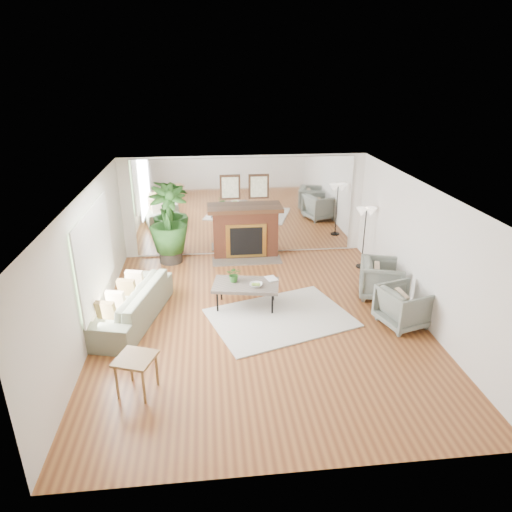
{
  "coord_description": "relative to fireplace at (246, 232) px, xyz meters",
  "views": [
    {
      "loc": [
        -0.91,
        -7.43,
        4.4
      ],
      "look_at": [
        -0.03,
        0.6,
        1.09
      ],
      "focal_mm": 32.0,
      "sensor_mm": 36.0,
      "label": 1
    }
  ],
  "objects": [
    {
      "name": "floor_lamp",
      "position": [
        2.7,
        -0.99,
        0.6
      ],
      "size": [
        0.48,
        0.27,
        1.47
      ],
      "color": "black",
      "rests_on": "ground"
    },
    {
      "name": "armchair_back",
      "position": [
        2.6,
        -2.5,
        -0.27
      ],
      "size": [
        1.08,
        1.06,
        0.79
      ],
      "primitive_type": "imported",
      "rotation": [
        0.0,
        0.0,
        1.26
      ],
      "color": "gray",
      "rests_on": "ground"
    },
    {
      "name": "wall_right",
      "position": [
        2.99,
        -3.26,
        0.59
      ],
      "size": [
        0.02,
        7.0,
        2.5
      ],
      "primitive_type": "cube",
      "color": "silver",
      "rests_on": "ground"
    },
    {
      "name": "book",
      "position": [
        0.2,
        -2.54,
        -0.14
      ],
      "size": [
        0.27,
        0.32,
        0.02
      ],
      "primitive_type": "imported",
      "rotation": [
        0.0,
        0.0,
        0.28
      ],
      "color": "olive",
      "rests_on": "coffee_table"
    },
    {
      "name": "potted_ficus",
      "position": [
        -1.86,
        -0.16,
        0.36
      ],
      "size": [
        1.14,
        1.14,
        1.91
      ],
      "color": "black",
      "rests_on": "ground"
    },
    {
      "name": "wall_back",
      "position": [
        0.0,
        0.23,
        0.59
      ],
      "size": [
        6.0,
        0.02,
        2.5
      ],
      "primitive_type": "cube",
      "color": "silver",
      "rests_on": "ground"
    },
    {
      "name": "fireplace",
      "position": [
        0.0,
        0.0,
        0.0
      ],
      "size": [
        1.85,
        0.83,
        2.05
      ],
      "color": "brown",
      "rests_on": "ground"
    },
    {
      "name": "sofa",
      "position": [
        -2.45,
        -2.94,
        -0.31
      ],
      "size": [
        1.5,
        2.55,
        0.7
      ],
      "primitive_type": "imported",
      "rotation": [
        0.0,
        0.0,
        -1.82
      ],
      "color": "gray",
      "rests_on": "ground"
    },
    {
      "name": "mirror_panel",
      "position": [
        0.0,
        0.21,
        0.59
      ],
      "size": [
        5.4,
        0.04,
        2.4
      ],
      "primitive_type": "cube",
      "color": "silver",
      "rests_on": "wall_back"
    },
    {
      "name": "fruit_bowl",
      "position": [
        -0.04,
        -2.8,
        -0.12
      ],
      "size": [
        0.29,
        0.29,
        0.06
      ],
      "primitive_type": "imported",
      "rotation": [
        0.0,
        0.0,
        -0.19
      ],
      "color": "olive",
      "rests_on": "coffee_table"
    },
    {
      "name": "wall_left",
      "position": [
        -2.99,
        -3.26,
        0.59
      ],
      "size": [
        0.02,
        7.0,
        2.5
      ],
      "primitive_type": "cube",
      "color": "silver",
      "rests_on": "ground"
    },
    {
      "name": "coffee_table",
      "position": [
        -0.23,
        -2.66,
        -0.19
      ],
      "size": [
        1.39,
        0.96,
        0.51
      ],
      "rotation": [
        0.0,
        0.0,
        -0.18
      ],
      "color": "#5D524A",
      "rests_on": "ground"
    },
    {
      "name": "side_table",
      "position": [
        -2.03,
        -5.07,
        -0.16
      ],
      "size": [
        0.67,
        0.67,
        0.6
      ],
      "rotation": [
        0.0,
        0.0,
        -0.35
      ],
      "color": "olive",
      "rests_on": "ground"
    },
    {
      "name": "tabletop_plant",
      "position": [
        -0.45,
        -2.54,
        0.01
      ],
      "size": [
        0.32,
        0.29,
        0.32
      ],
      "primitive_type": "imported",
      "rotation": [
        0.0,
        0.0,
        -0.15
      ],
      "color": "#2D5E22",
      "rests_on": "coffee_table"
    },
    {
      "name": "window_panel",
      "position": [
        -2.96,
        -2.86,
        0.69
      ],
      "size": [
        0.04,
        2.4,
        1.5
      ],
      "primitive_type": "cube",
      "color": "#B2E09E",
      "rests_on": "wall_left"
    },
    {
      "name": "ground",
      "position": [
        0.0,
        -3.26,
        -0.66
      ],
      "size": [
        7.0,
        7.0,
        0.0
      ],
      "primitive_type": "plane",
      "color": "brown",
      "rests_on": "ground"
    },
    {
      "name": "armchair_front",
      "position": [
        2.6,
        -3.65,
        -0.28
      ],
      "size": [
        1.02,
        1.01,
        0.75
      ],
      "primitive_type": "imported",
      "rotation": [
        0.0,
        0.0,
        1.86
      ],
      "color": "gray",
      "rests_on": "ground"
    },
    {
      "name": "area_rug",
      "position": [
        0.38,
        -3.19,
        -0.65
      ],
      "size": [
        2.98,
        2.51,
        0.03
      ],
      "primitive_type": "cube",
      "rotation": [
        0.0,
        0.0,
        0.31
      ],
      "color": "silver",
      "rests_on": "ground"
    }
  ]
}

